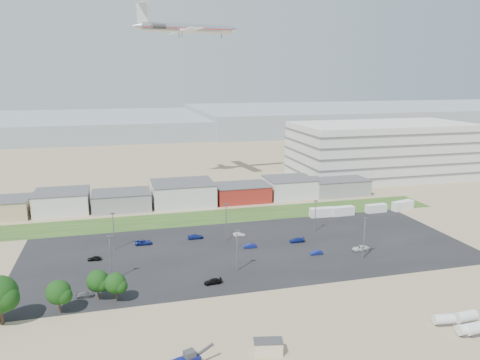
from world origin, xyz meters
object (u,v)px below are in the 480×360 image
object	(u,v)px
box_trailer_a	(322,212)
parked_car_1	(316,253)
storage_tank_nw	(444,319)
parked_car_9	(143,242)
parked_car_0	(360,248)
parked_car_7	(250,246)
parked_car_6	(196,237)
parked_car_11	(239,234)
parked_car_10	(85,295)
airliner	(188,28)
parked_car_12	(297,240)
parked_car_5	(94,258)
portable_shed	(268,347)
parked_car_3	(213,281)

from	to	relation	value
box_trailer_a	parked_car_1	bearing A→B (deg)	-114.81
storage_tank_nw	parked_car_9	bearing A→B (deg)	131.84
parked_car_0	parked_car_7	xyz separation A→B (m)	(-28.43, 9.64, -0.05)
parked_car_6	parked_car_11	xyz separation A→B (m)	(12.86, -1.06, -0.08)
parked_car_0	parked_car_10	xyz separation A→B (m)	(-70.58, -9.39, -0.10)
airliner	storage_tank_nw	bearing A→B (deg)	-86.27
parked_car_0	parked_car_12	size ratio (longest dim) A/B	1.06
storage_tank_nw	parked_car_10	world-z (taller)	storage_tank_nw
airliner	parked_car_5	bearing A→B (deg)	-123.19
portable_shed	parked_car_3	distance (m)	29.47
parked_car_9	parked_car_11	distance (m)	27.76
box_trailer_a	parked_car_6	xyz separation A→B (m)	(-44.56, -10.69, -0.85)
box_trailer_a	parked_car_7	bearing A→B (deg)	-143.28
portable_shed	parked_car_3	size ratio (longest dim) A/B	1.22
parked_car_0	airliner	bearing A→B (deg)	-165.68
parked_car_0	parked_car_11	bearing A→B (deg)	-128.88
parked_car_10	parked_car_12	bearing A→B (deg)	-72.61
parked_car_0	parked_car_5	distance (m)	70.29
box_trailer_a	parked_car_1	size ratio (longest dim) A/B	2.36
box_trailer_a	airliner	size ratio (longest dim) A/B	0.17
storage_tank_nw	parked_car_11	xyz separation A→B (m)	(-24.71, 58.55, -0.58)
parked_car_6	parked_car_7	world-z (taller)	parked_car_6
parked_car_1	parked_car_12	bearing A→B (deg)	-173.86
airliner	parked_car_3	world-z (taller)	airliner
parked_car_9	parked_car_11	xyz separation A→B (m)	(27.76, -0.05, -0.08)
parked_car_3	parked_car_9	xyz separation A→B (m)	(-13.68, 29.83, 0.07)
parked_car_1	parked_car_7	xyz separation A→B (m)	(-15.70, 9.30, 0.04)
portable_shed	parked_car_3	xyz separation A→B (m)	(-3.57, 29.25, -0.67)
storage_tank_nw	parked_car_5	world-z (taller)	storage_tank_nw
parked_car_5	parked_car_10	size ratio (longest dim) A/B	0.91
parked_car_3	parked_car_5	distance (m)	34.08
parked_car_10	parked_car_11	bearing A→B (deg)	-57.25
parked_car_7	parked_car_10	distance (m)	46.25
storage_tank_nw	parked_car_7	bearing A→B (deg)	116.69
parked_car_0	box_trailer_a	bearing A→B (deg)	170.17
parked_car_3	parked_car_6	xyz separation A→B (m)	(1.22, 30.84, 0.07)
portable_shed	storage_tank_nw	size ratio (longest dim) A/B	1.30
parked_car_3	parked_car_5	world-z (taller)	parked_car_3
storage_tank_nw	airliner	xyz separation A→B (m)	(-27.37, 131.10, 64.13)
parked_car_0	parked_car_12	distance (m)	17.68
parked_car_9	box_trailer_a	bearing A→B (deg)	-78.87
storage_tank_nw	airliner	distance (m)	148.48
storage_tank_nw	parked_car_12	size ratio (longest dim) A/B	0.88
parked_car_1	parked_car_10	world-z (taller)	parked_car_1
parked_car_1	parked_car_9	world-z (taller)	parked_car_9
box_trailer_a	parked_car_9	xyz separation A→B (m)	(-59.46, -11.70, -0.85)
parked_car_1	parked_car_7	distance (m)	18.25
portable_shed	box_trailer_a	xyz separation A→B (m)	(42.20, 70.78, 0.25)
parked_car_1	parked_car_0	bearing A→B (deg)	86.21
parked_car_7	parked_car_10	xyz separation A→B (m)	(-42.15, -19.03, -0.05)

